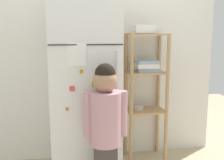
{
  "coord_description": "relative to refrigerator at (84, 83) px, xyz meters",
  "views": [
    {
      "loc": [
        -0.33,
        -2.52,
        1.34
      ],
      "look_at": [
        0.08,
        0.02,
        0.9
      ],
      "focal_mm": 43.89,
      "sensor_mm": 36.0,
      "label": 1
    }
  ],
  "objects": [
    {
      "name": "kitchen_wall_back",
      "position": [
        0.18,
        0.34,
        0.25
      ],
      "size": [
        2.54,
        0.03,
        2.26
      ],
      "primitive_type": "cube",
      "color": "silver",
      "rests_on": "ground"
    },
    {
      "name": "refrigerator",
      "position": [
        0.0,
        0.0,
        0.0
      ],
      "size": [
        0.62,
        0.66,
        1.76
      ],
      "color": "white",
      "rests_on": "ground"
    },
    {
      "name": "child_standing",
      "position": [
        0.13,
        -0.45,
        -0.21
      ],
      "size": [
        0.36,
        0.26,
        1.11
      ],
      "color": "#433A3A",
      "rests_on": "ground"
    },
    {
      "name": "pantry_shelf_unit",
      "position": [
        0.65,
        0.16,
        -0.04
      ],
      "size": [
        0.4,
        0.31,
        1.34
      ],
      "color": "tan",
      "rests_on": "ground"
    },
    {
      "name": "fruit_bin",
      "position": [
        0.61,
        0.14,
        0.49
      ],
      "size": [
        0.21,
        0.17,
        0.09
      ],
      "color": "white",
      "rests_on": "pantry_shelf_unit"
    }
  ]
}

